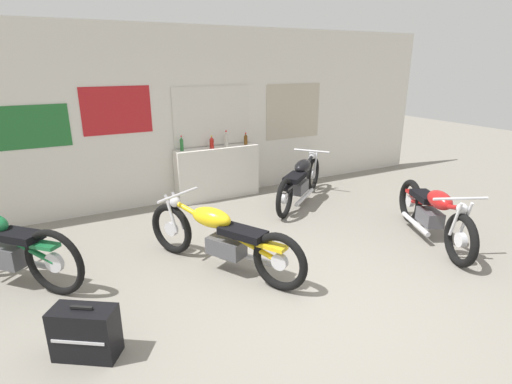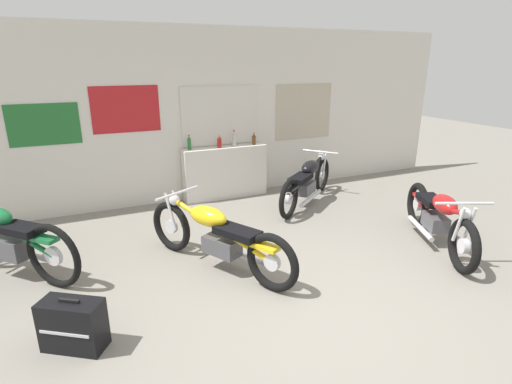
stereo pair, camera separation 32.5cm
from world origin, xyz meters
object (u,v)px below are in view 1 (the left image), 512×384
object	(u,v)px
bottle_leftmost	(182,144)
bottle_left_center	(212,143)
bottle_center	(226,139)
motorcycle_yellow	(221,237)
motorcycle_green	(2,246)
bottle_right_center	(246,139)
hard_case_black	(85,333)
motorcycle_black	(300,180)
motorcycle_red	(433,213)

from	to	relation	value
bottle_leftmost	bottle_left_center	size ratio (longest dim) A/B	1.15
bottle_center	motorcycle_yellow	size ratio (longest dim) A/B	0.14
bottle_leftmost	bottle_center	bearing A→B (deg)	-2.90
motorcycle_green	bottle_left_center	bearing A→B (deg)	26.87
bottle_right_center	hard_case_black	bearing A→B (deg)	-134.06
bottle_center	motorcycle_black	size ratio (longest dim) A/B	0.16
motorcycle_black	hard_case_black	world-z (taller)	motorcycle_black
bottle_leftmost	motorcycle_green	bearing A→B (deg)	-147.67
motorcycle_red	motorcycle_yellow	distance (m)	2.80
bottle_leftmost	bottle_left_center	xyz separation A→B (m)	(0.49, -0.07, -0.01)
motorcycle_red	motorcycle_green	bearing A→B (deg)	164.01
bottle_right_center	hard_case_black	size ratio (longest dim) A/B	0.37
bottle_leftmost	motorcycle_green	distance (m)	3.00
bottle_left_center	hard_case_black	distance (m)	3.97
motorcycle_yellow	hard_case_black	world-z (taller)	motorcycle_yellow
bottle_right_center	motorcycle_red	bearing A→B (deg)	-66.97
bottle_leftmost	bottle_right_center	bearing A→B (deg)	-2.43
bottle_right_center	motorcycle_yellow	bearing A→B (deg)	-122.72
motorcycle_black	hard_case_black	bearing A→B (deg)	-147.90
motorcycle_red	motorcycle_black	bearing A→B (deg)	107.95
bottle_left_center	motorcycle_yellow	distance (m)	2.53
motorcycle_green	hard_case_black	bearing A→B (deg)	-68.90
motorcycle_red	hard_case_black	bearing A→B (deg)	-177.45
motorcycle_green	bottle_leftmost	bearing A→B (deg)	32.33
bottle_leftmost	bottle_center	size ratio (longest dim) A/B	0.90
motorcycle_black	hard_case_black	xyz separation A→B (m)	(-3.58, -2.25, -0.18)
motorcycle_yellow	motorcycle_green	world-z (taller)	motorcycle_green
bottle_right_center	motorcycle_black	bearing A→B (deg)	-56.30
bottle_leftmost	hard_case_black	distance (m)	3.75
motorcycle_yellow	motorcycle_green	distance (m)	2.27
bottle_left_center	motorcycle_yellow	xyz separation A→B (m)	(-0.86, -2.31, -0.58)
bottle_leftmost	motorcycle_red	bearing A→B (deg)	-51.39
bottle_leftmost	motorcycle_yellow	size ratio (longest dim) A/B	0.13
bottle_center	motorcycle_green	xyz separation A→B (m)	(-3.25, -1.54, -0.57)
bottle_left_center	motorcycle_red	size ratio (longest dim) A/B	0.12
bottle_left_center	motorcycle_black	bearing A→B (deg)	-34.86
bottle_leftmost	hard_case_black	size ratio (longest dim) A/B	0.45
bottle_right_center	motorcycle_red	distance (m)	3.22
bottle_left_center	motorcycle_black	distance (m)	1.59
motorcycle_yellow	motorcycle_black	xyz separation A→B (m)	(2.07, 1.47, -0.01)
motorcycle_green	hard_case_black	size ratio (longest dim) A/B	2.78
bottle_left_center	bottle_right_center	bearing A→B (deg)	1.56
bottle_leftmost	motorcycle_red	size ratio (longest dim) A/B	0.13
bottle_leftmost	hard_case_black	bearing A→B (deg)	-120.77
bottle_leftmost	bottle_left_center	bearing A→B (deg)	-7.56
bottle_right_center	hard_case_black	xyz separation A→B (m)	(-3.01, -3.11, -0.76)
motorcycle_yellow	motorcycle_black	distance (m)	2.54
bottle_center	motorcycle_red	world-z (taller)	bottle_center
bottle_right_center	motorcycle_green	xyz separation A→B (m)	(-3.62, -1.53, -0.54)
bottle_right_center	motorcycle_green	distance (m)	3.96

